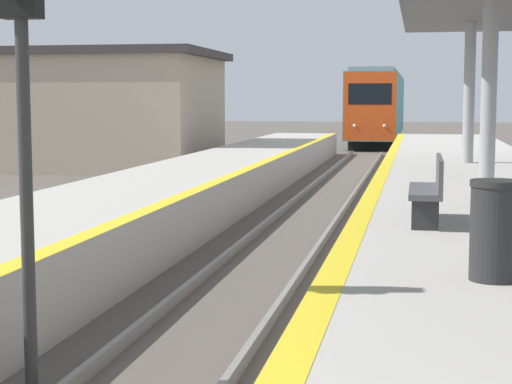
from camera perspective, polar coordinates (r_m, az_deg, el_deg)
name	(u,v)px	position (r m, az deg, el deg)	size (l,w,h in m)	color
train	(378,107)	(53.62, 8.16, 5.64)	(2.75, 19.23, 4.38)	black
signal_near	(22,65)	(7.91, -15.35, 8.17)	(0.36, 0.31, 4.35)	#2D2D2D
trash_bin	(495,230)	(8.39, 15.66, -2.47)	(0.49, 0.49, 0.96)	#262628
bench	(430,188)	(12.08, 11.53, 0.29)	(0.44, 1.77, 0.92)	#4C4C51
station_building	(47,109)	(35.39, -13.74, 5.39)	(13.66, 7.33, 4.62)	tan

